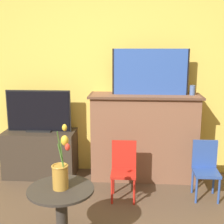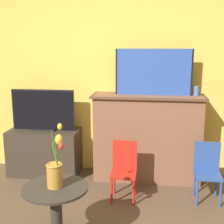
{
  "view_description": "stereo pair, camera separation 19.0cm",
  "coord_description": "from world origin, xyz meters",
  "px_view_note": "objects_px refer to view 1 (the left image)",
  "views": [
    {
      "loc": [
        0.29,
        -1.76,
        1.63
      ],
      "look_at": [
        0.07,
        1.29,
        0.96
      ],
      "focal_mm": 50.0,
      "sensor_mm": 36.0,
      "label": 1
    },
    {
      "loc": [
        0.47,
        -1.74,
        1.63
      ],
      "look_at": [
        0.07,
        1.29,
        0.96
      ],
      "focal_mm": 50.0,
      "sensor_mm": 36.0,
      "label": 2
    }
  ],
  "objects_px": {
    "tv_monitor": "(39,112)",
    "chair_blue": "(205,166)",
    "vase_tulips": "(61,172)",
    "painting": "(150,72)",
    "chair_red": "(124,167)"
  },
  "relations": [
    {
      "from": "tv_monitor",
      "to": "chair_blue",
      "type": "distance_m",
      "value": 2.04
    },
    {
      "from": "painting",
      "to": "chair_red",
      "type": "distance_m",
      "value": 1.14
    },
    {
      "from": "tv_monitor",
      "to": "chair_red",
      "type": "bearing_deg",
      "value": -25.82
    },
    {
      "from": "chair_red",
      "to": "chair_blue",
      "type": "bearing_deg",
      "value": 5.1
    },
    {
      "from": "painting",
      "to": "tv_monitor",
      "type": "bearing_deg",
      "value": -178.75
    },
    {
      "from": "chair_blue",
      "to": "tv_monitor",
      "type": "bearing_deg",
      "value": 167.33
    },
    {
      "from": "tv_monitor",
      "to": "chair_blue",
      "type": "relative_size",
      "value": 1.28
    },
    {
      "from": "chair_red",
      "to": "painting",
      "type": "bearing_deg",
      "value": 62.39
    },
    {
      "from": "chair_red",
      "to": "chair_blue",
      "type": "distance_m",
      "value": 0.88
    },
    {
      "from": "chair_red",
      "to": "vase_tulips",
      "type": "height_order",
      "value": "vase_tulips"
    },
    {
      "from": "painting",
      "to": "tv_monitor",
      "type": "xyz_separation_m",
      "value": [
        -1.34,
        -0.03,
        -0.49
      ]
    },
    {
      "from": "painting",
      "to": "chair_blue",
      "type": "bearing_deg",
      "value": -38.13
    },
    {
      "from": "chair_blue",
      "to": "vase_tulips",
      "type": "relative_size",
      "value": 1.25
    },
    {
      "from": "chair_blue",
      "to": "vase_tulips",
      "type": "distance_m",
      "value": 1.68
    },
    {
      "from": "tv_monitor",
      "to": "vase_tulips",
      "type": "xyz_separation_m",
      "value": [
        0.6,
        -1.4,
        -0.16
      ]
    }
  ]
}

